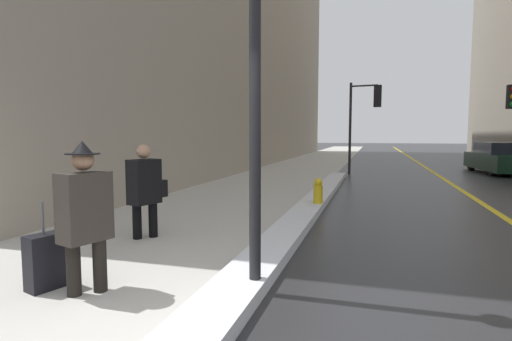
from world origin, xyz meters
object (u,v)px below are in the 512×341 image
at_px(pedestrian_in_glasses, 145,187).
at_px(rolling_suitcase, 45,262).
at_px(parked_car_dark_green, 501,159).
at_px(traffic_light_near, 367,108).
at_px(lamp_post, 255,43).
at_px(pedestrian_nearside, 85,212).
at_px(fire_hydrant, 318,195).

relative_size(pedestrian_in_glasses, rolling_suitcase, 1.57).
height_order(pedestrian_in_glasses, parked_car_dark_green, pedestrian_in_glasses).
height_order(traffic_light_near, rolling_suitcase, traffic_light_near).
bearing_deg(lamp_post, pedestrian_in_glasses, 144.71).
height_order(lamp_post, pedestrian_in_glasses, lamp_post).
relative_size(lamp_post, pedestrian_nearside, 2.63).
xyz_separation_m(parked_car_dark_green, fire_hydrant, (-6.35, -10.65, -0.28)).
distance_m(lamp_post, parked_car_dark_green, 16.79).
bearing_deg(pedestrian_nearside, fire_hydrant, -179.87).
bearing_deg(fire_hydrant, parked_car_dark_green, 59.19).
bearing_deg(parked_car_dark_green, pedestrian_in_glasses, 143.61).
bearing_deg(traffic_light_near, rolling_suitcase, -95.12).
distance_m(parked_car_dark_green, fire_hydrant, 12.40).
relative_size(lamp_post, parked_car_dark_green, 0.94).
bearing_deg(fire_hydrant, lamp_post, -90.08).
bearing_deg(traffic_light_near, pedestrian_in_glasses, -97.79).
height_order(parked_car_dark_green, fire_hydrant, parked_car_dark_green).
relative_size(parked_car_dark_green, rolling_suitcase, 4.68).
relative_size(traffic_light_near, fire_hydrant, 5.48).
xyz_separation_m(rolling_suitcase, fire_hydrant, (2.16, 5.32, 0.04)).
bearing_deg(pedestrian_nearside, pedestrian_in_glasses, -145.79).
distance_m(pedestrian_in_glasses, parked_car_dark_green, 16.29).
bearing_deg(lamp_post, fire_hydrant, 89.92).
height_order(traffic_light_near, parked_car_dark_green, traffic_light_near).
relative_size(traffic_light_near, rolling_suitcase, 4.04).
bearing_deg(parked_car_dark_green, rolling_suitcase, 147.62).
bearing_deg(pedestrian_in_glasses, lamp_post, 72.20).
height_order(pedestrian_nearside, rolling_suitcase, pedestrian_nearside).
bearing_deg(rolling_suitcase, fire_hydrant, 175.38).
xyz_separation_m(lamp_post, traffic_light_near, (0.82, 13.66, 0.24)).
height_order(lamp_post, fire_hydrant, lamp_post).
relative_size(lamp_post, traffic_light_near, 1.08).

